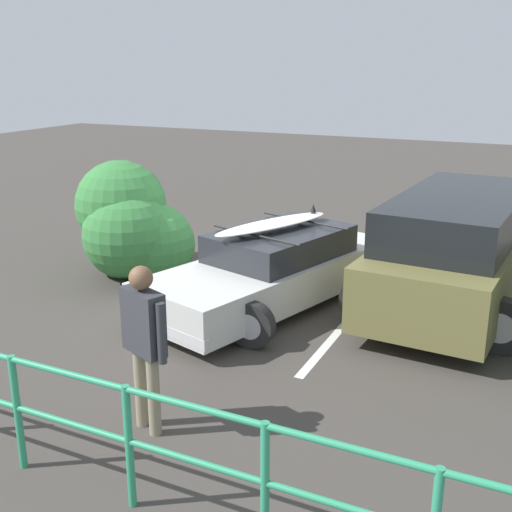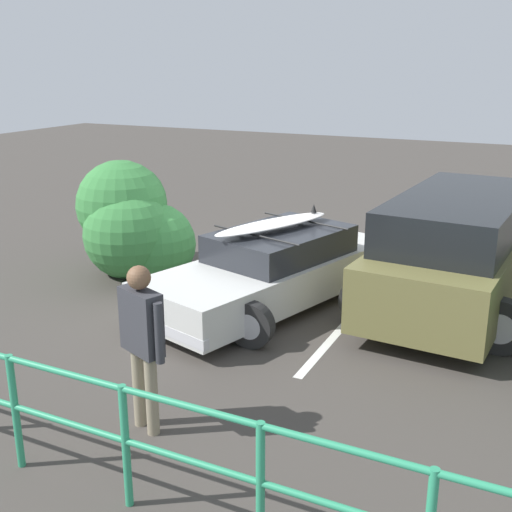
% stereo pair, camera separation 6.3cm
% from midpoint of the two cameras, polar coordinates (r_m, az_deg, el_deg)
% --- Properties ---
extents(ground_plane, '(44.00, 44.00, 0.02)m').
position_cam_midpoint_polar(ground_plane, '(10.99, -0.42, -2.49)').
color(ground_plane, '#423D38').
rests_on(ground_plane, ground).
extents(parking_stripe, '(0.12, 4.24, 0.00)m').
position_cam_midpoint_polar(parking_stripe, '(9.68, 8.62, -5.40)').
color(parking_stripe, silver).
rests_on(parking_stripe, ground).
extents(sedan_car, '(3.00, 4.77, 1.45)m').
position_cam_midpoint_polar(sedan_car, '(9.93, 1.83, -1.14)').
color(sedan_car, silver).
rests_on(sedan_car, ground).
extents(suv_car, '(2.78, 5.02, 1.76)m').
position_cam_midpoint_polar(suv_car, '(10.23, 17.68, 0.60)').
color(suv_car, brown).
rests_on(suv_car, ground).
extents(person_bystander, '(0.65, 0.37, 1.77)m').
position_cam_midpoint_polar(person_bystander, '(6.48, -9.83, -6.85)').
color(person_bystander, gray).
rests_on(person_bystander, ground).
extents(railing_fence, '(8.81, 0.17, 1.14)m').
position_cam_midpoint_polar(railing_fence, '(5.95, -16.20, -13.16)').
color(railing_fence, '#2D9366').
rests_on(railing_fence, ground).
extents(bush_near_left, '(2.32, 2.25, 2.14)m').
position_cam_midpoint_polar(bush_near_left, '(11.34, -10.89, 2.93)').
color(bush_near_left, '#4C3828').
rests_on(bush_near_left, ground).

